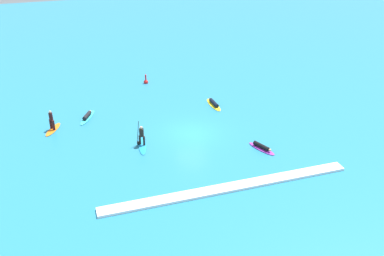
{
  "coord_description": "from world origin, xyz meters",
  "views": [
    {
      "loc": [
        -9.18,
        -29.05,
        16.68
      ],
      "look_at": [
        0.0,
        0.0,
        0.5
      ],
      "focal_mm": 39.37,
      "sensor_mm": 36.0,
      "label": 1
    }
  ],
  "objects_px": {
    "surfer_on_purple_board": "(262,147)",
    "surfer_on_blue_board": "(142,140)",
    "surfer_on_teal_board": "(87,116)",
    "marker_buoy": "(146,82)",
    "surfer_on_yellow_board": "(214,104)",
    "surfer_on_orange_board": "(52,125)"
  },
  "relations": [
    {
      "from": "surfer_on_yellow_board",
      "to": "marker_buoy",
      "type": "bearing_deg",
      "value": 31.41
    },
    {
      "from": "surfer_on_teal_board",
      "to": "surfer_on_blue_board",
      "type": "distance_m",
      "value": 7.19
    },
    {
      "from": "surfer_on_purple_board",
      "to": "surfer_on_blue_board",
      "type": "distance_m",
      "value": 9.32
    },
    {
      "from": "surfer_on_teal_board",
      "to": "marker_buoy",
      "type": "relative_size",
      "value": 2.78
    },
    {
      "from": "surfer_on_blue_board",
      "to": "surfer_on_purple_board",
      "type": "bearing_deg",
      "value": -102.29
    },
    {
      "from": "surfer_on_yellow_board",
      "to": "surfer_on_orange_board",
      "type": "relative_size",
      "value": 1.2
    },
    {
      "from": "surfer_on_purple_board",
      "to": "surfer_on_yellow_board",
      "type": "height_order",
      "value": "surfer_on_yellow_board"
    },
    {
      "from": "surfer_on_teal_board",
      "to": "surfer_on_orange_board",
      "type": "bearing_deg",
      "value": 141.29
    },
    {
      "from": "surfer_on_purple_board",
      "to": "marker_buoy",
      "type": "relative_size",
      "value": 2.41
    },
    {
      "from": "surfer_on_yellow_board",
      "to": "marker_buoy",
      "type": "xyz_separation_m",
      "value": [
        -4.93,
        7.38,
        0.02
      ]
    },
    {
      "from": "marker_buoy",
      "to": "surfer_on_orange_board",
      "type": "bearing_deg",
      "value": -140.44
    },
    {
      "from": "surfer_on_teal_board",
      "to": "marker_buoy",
      "type": "height_order",
      "value": "marker_buoy"
    },
    {
      "from": "surfer_on_teal_board",
      "to": "surfer_on_blue_board",
      "type": "height_order",
      "value": "surfer_on_blue_board"
    },
    {
      "from": "surfer_on_blue_board",
      "to": "surfer_on_orange_board",
      "type": "bearing_deg",
      "value": 62.74
    },
    {
      "from": "surfer_on_teal_board",
      "to": "surfer_on_orange_board",
      "type": "relative_size",
      "value": 1.2
    },
    {
      "from": "surfer_on_purple_board",
      "to": "marker_buoy",
      "type": "xyz_separation_m",
      "value": [
        -5.68,
        16.1,
        0.02
      ]
    },
    {
      "from": "surfer_on_purple_board",
      "to": "marker_buoy",
      "type": "bearing_deg",
      "value": 176.47
    },
    {
      "from": "surfer_on_yellow_board",
      "to": "surfer_on_orange_board",
      "type": "xyz_separation_m",
      "value": [
        -14.55,
        -0.57,
        0.34
      ]
    },
    {
      "from": "surfer_on_yellow_board",
      "to": "surfer_on_orange_board",
      "type": "distance_m",
      "value": 14.57
    },
    {
      "from": "surfer_on_purple_board",
      "to": "surfer_on_orange_board",
      "type": "relative_size",
      "value": 1.04
    },
    {
      "from": "surfer_on_teal_board",
      "to": "surfer_on_blue_board",
      "type": "relative_size",
      "value": 0.96
    },
    {
      "from": "surfer_on_blue_board",
      "to": "marker_buoy",
      "type": "xyz_separation_m",
      "value": [
        3.02,
        12.76,
        -0.3
      ]
    }
  ]
}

